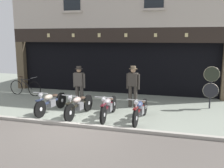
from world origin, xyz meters
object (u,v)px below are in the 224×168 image
motorcycle_left (51,102)px  tyre_sign_pole (211,83)px  advert_board_near (74,56)px  advert_board_far (57,58)px  leaning_bicycle (25,87)px  shopkeeper_center (133,84)px  motorcycle_center_right (140,109)px  motorcycle_center_left (79,105)px  motorcycle_center (109,106)px  salesman_left (79,84)px

motorcycle_left → tyre_sign_pole: bearing=-153.4°
tyre_sign_pole → advert_board_near: advert_board_near is taller
advert_board_far → leaning_bicycle: size_ratio=0.54×
advert_board_near → leaning_bicycle: bearing=-137.1°
advert_board_near → leaning_bicycle: (-1.91, -1.77, -1.47)m
tyre_sign_pole → shopkeeper_center: bearing=-168.9°
motorcycle_left → advert_board_far: size_ratio=2.05×
motorcycle_left → advert_board_near: advert_board_near is taller
motorcycle_left → motorcycle_center_right: size_ratio=1.01×
motorcycle_center_left → advert_board_far: bearing=-48.5°
motorcycle_center → advert_board_near: 5.41m
salesman_left → leaning_bicycle: bearing=-10.7°
motorcycle_center → motorcycle_center_right: motorcycle_center is taller
advert_board_far → leaning_bicycle: 2.41m
motorcycle_center_right → salesman_left: 3.22m
motorcycle_left → leaning_bicycle: (-2.74, 2.39, -0.04)m
shopkeeper_center → advert_board_far: (-4.72, 2.52, 0.80)m
leaning_bicycle → advert_board_near: bearing=137.0°
motorcycle_left → motorcycle_center_right: (3.45, -0.06, -0.01)m
motorcycle_left → salesman_left: salesman_left is taller
motorcycle_left → leaning_bicycle: size_ratio=1.11×
shopkeeper_center → tyre_sign_pole: size_ratio=1.00×
shopkeeper_center → tyre_sign_pole: (3.06, 0.60, 0.10)m
motorcycle_center → motorcycle_center_right: 1.15m
motorcycle_center_right → salesman_left: size_ratio=1.21×
motorcycle_center_left → tyre_sign_pole: bearing=-147.3°
salesman_left → advert_board_far: (-2.46, 2.79, 0.84)m
salesman_left → tyre_sign_pole: tyre_sign_pole is taller
leaning_bicycle → shopkeeper_center: bearing=86.5°
motorcycle_center_left → advert_board_near: bearing=-58.5°
motorcycle_center → salesman_left: (-1.69, 1.38, 0.50)m
salesman_left → shopkeeper_center: size_ratio=0.97×
motorcycle_left → motorcycle_center_left: 1.22m
motorcycle_center_left → motorcycle_left: bearing=-0.1°
tyre_sign_pole → motorcycle_left: bearing=-159.3°
motorcycle_center → advert_board_far: advert_board_far is taller
salesman_left → shopkeeper_center: 2.27m
motorcycle_center_right → advert_board_far: (-5.31, 4.22, 1.34)m
motorcycle_left → advert_board_far: advert_board_far is taller
motorcycle_center → leaning_bicycle: (-5.04, 2.40, -0.04)m
motorcycle_center_left → advert_board_far: (-3.07, 4.29, 1.33)m
advert_board_far → salesman_left: bearing=-48.6°
motorcycle_left → shopkeeper_center: shopkeeper_center is taller
tyre_sign_pole → advert_board_near: size_ratio=1.68×
tyre_sign_pole → leaning_bicycle: bearing=179.0°
motorcycle_center_left → advert_board_near: advert_board_near is taller
motorcycle_center_right → tyre_sign_pole: tyre_sign_pole is taller
motorcycle_center_right → motorcycle_center: bearing=1.2°
shopkeeper_center → motorcycle_center_left: bearing=52.8°
motorcycle_left → salesman_left: 1.58m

